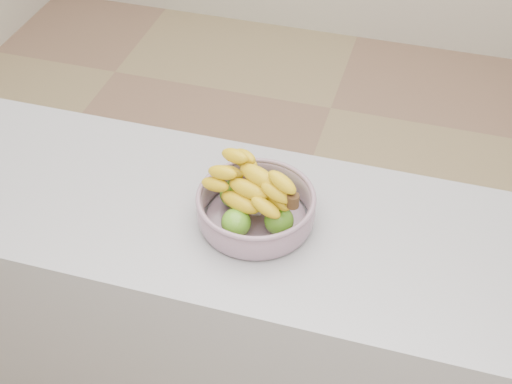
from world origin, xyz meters
TOP-DOWN VIEW (x-y plane):
  - ground at (0.00, 0.00)m, footprint 4.00×4.00m
  - counter at (0.00, -0.56)m, footprint 2.00×0.60m
  - fruit_bowl at (0.12, -0.56)m, footprint 0.30×0.30m

SIDE VIEW (x-z plane):
  - ground at x=0.00m, z-range 0.00..0.00m
  - counter at x=0.00m, z-range 0.00..0.90m
  - fruit_bowl at x=0.12m, z-range 0.87..1.05m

